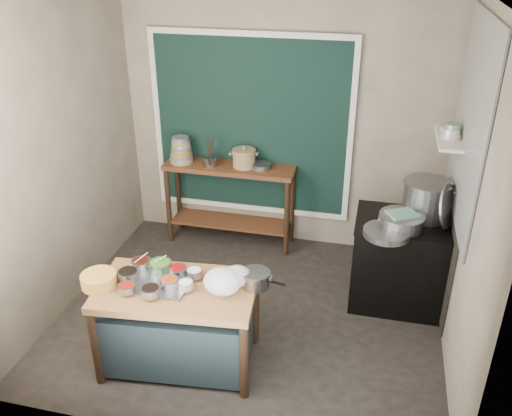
% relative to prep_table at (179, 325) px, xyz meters
% --- Properties ---
extents(floor, '(3.50, 3.00, 0.02)m').
position_rel_prep_table_xyz_m(floor, '(0.41, 0.75, -0.39)').
color(floor, '#2C2622').
rests_on(floor, ground).
extents(back_wall, '(3.50, 0.02, 2.80)m').
position_rel_prep_table_xyz_m(back_wall, '(0.41, 2.26, 1.02)').
color(back_wall, gray).
rests_on(back_wall, floor).
extents(left_wall, '(0.02, 3.00, 2.80)m').
position_rel_prep_table_xyz_m(left_wall, '(-1.35, 0.75, 1.02)').
color(left_wall, gray).
rests_on(left_wall, floor).
extents(right_wall, '(0.02, 3.00, 2.80)m').
position_rel_prep_table_xyz_m(right_wall, '(2.17, 0.75, 1.02)').
color(right_wall, gray).
rests_on(right_wall, floor).
extents(curtain_panel, '(2.10, 0.02, 1.90)m').
position_rel_prep_table_xyz_m(curtain_panel, '(0.06, 2.22, 0.98)').
color(curtain_panel, black).
rests_on(curtain_panel, back_wall).
extents(curtain_frame, '(2.22, 0.03, 2.02)m').
position_rel_prep_table_xyz_m(curtain_frame, '(0.06, 2.21, 0.98)').
color(curtain_frame, beige).
rests_on(curtain_frame, back_wall).
extents(tile_panel, '(0.02, 1.70, 1.70)m').
position_rel_prep_table_xyz_m(tile_panel, '(2.14, 1.30, 1.48)').
color(tile_panel, '#B2B2AA').
rests_on(tile_panel, right_wall).
extents(soot_patch, '(0.01, 1.30, 1.30)m').
position_rel_prep_table_xyz_m(soot_patch, '(2.15, 1.40, 0.32)').
color(soot_patch, black).
rests_on(soot_patch, right_wall).
extents(wall_shelf, '(0.22, 0.70, 0.03)m').
position_rel_prep_table_xyz_m(wall_shelf, '(2.04, 1.60, 1.23)').
color(wall_shelf, beige).
rests_on(wall_shelf, right_wall).
extents(prep_table, '(1.32, 0.84, 0.75)m').
position_rel_prep_table_xyz_m(prep_table, '(0.00, 0.00, 0.00)').
color(prep_table, '#985F37').
rests_on(prep_table, floor).
extents(back_counter, '(1.45, 0.40, 0.95)m').
position_rel_prep_table_xyz_m(back_counter, '(-0.14, 2.03, 0.10)').
color(back_counter, '#4F2B16').
rests_on(back_counter, floor).
extents(stove_block, '(0.90, 0.68, 0.85)m').
position_rel_prep_table_xyz_m(stove_block, '(1.76, 1.30, 0.05)').
color(stove_block, black).
rests_on(stove_block, floor).
extents(stove_top, '(0.92, 0.69, 0.03)m').
position_rel_prep_table_xyz_m(stove_top, '(1.76, 1.30, 0.49)').
color(stove_top, black).
rests_on(stove_top, stove_block).
extents(condiment_tray, '(0.53, 0.39, 0.02)m').
position_rel_prep_table_xyz_m(condiment_tray, '(-0.15, 0.01, 0.39)').
color(condiment_tray, gray).
rests_on(condiment_tray, prep_table).
extents(condiment_bowls, '(0.65, 0.50, 0.08)m').
position_rel_prep_table_xyz_m(condiment_bowls, '(-0.18, 0.05, 0.43)').
color(condiment_bowls, gray).
rests_on(condiment_bowls, condiment_tray).
extents(yellow_basin, '(0.32, 0.32, 0.11)m').
position_rel_prep_table_xyz_m(yellow_basin, '(-0.59, -0.12, 0.43)').
color(yellow_basin, '#CA843E').
rests_on(yellow_basin, prep_table).
extents(saucepan, '(0.28, 0.28, 0.13)m').
position_rel_prep_table_xyz_m(saucepan, '(0.60, 0.16, 0.44)').
color(saucepan, gray).
rests_on(saucepan, prep_table).
extents(plastic_bag_a, '(0.33, 0.29, 0.22)m').
position_rel_prep_table_xyz_m(plastic_bag_a, '(0.38, 0.01, 0.48)').
color(plastic_bag_a, white).
rests_on(plastic_bag_a, prep_table).
extents(plastic_bag_b, '(0.25, 0.23, 0.17)m').
position_rel_prep_table_xyz_m(plastic_bag_b, '(0.46, 0.14, 0.46)').
color(plastic_bag_b, white).
rests_on(plastic_bag_b, prep_table).
extents(bowl_stack, '(0.26, 0.26, 0.29)m').
position_rel_prep_table_xyz_m(bowl_stack, '(-0.68, 2.02, 0.70)').
color(bowl_stack, tan).
rests_on(bowl_stack, back_counter).
extents(utensil_cup, '(0.19, 0.19, 0.10)m').
position_rel_prep_table_xyz_m(utensil_cup, '(-0.34, 1.99, 0.63)').
color(utensil_cup, gray).
rests_on(utensil_cup, back_counter).
extents(ceramic_crock, '(0.31, 0.31, 0.18)m').
position_rel_prep_table_xyz_m(ceramic_crock, '(0.03, 2.04, 0.66)').
color(ceramic_crock, '#957951').
rests_on(ceramic_crock, back_counter).
extents(wide_bowl, '(0.23, 0.23, 0.06)m').
position_rel_prep_table_xyz_m(wide_bowl, '(0.22, 2.04, 0.60)').
color(wide_bowl, gray).
rests_on(wide_bowl, back_counter).
extents(stock_pot, '(0.54, 0.54, 0.35)m').
position_rel_prep_table_xyz_m(stock_pot, '(1.91, 1.43, 0.68)').
color(stock_pot, gray).
rests_on(stock_pot, stove_top).
extents(pot_lid, '(0.24, 0.42, 0.41)m').
position_rel_prep_table_xyz_m(pot_lid, '(2.08, 1.27, 0.71)').
color(pot_lid, gray).
rests_on(pot_lid, stove_top).
extents(steamer, '(0.53, 0.53, 0.13)m').
position_rel_prep_table_xyz_m(steamer, '(1.70, 1.15, 0.57)').
color(steamer, gray).
rests_on(steamer, stove_top).
extents(green_cloth, '(0.31, 0.29, 0.02)m').
position_rel_prep_table_xyz_m(green_cloth, '(1.70, 1.15, 0.65)').
color(green_cloth, '#5A9175').
rests_on(green_cloth, steamer).
extents(shallow_pan, '(0.47, 0.47, 0.05)m').
position_rel_prep_table_xyz_m(shallow_pan, '(1.58, 0.98, 0.53)').
color(shallow_pan, gray).
rests_on(shallow_pan, stove_top).
extents(shelf_bowl_stack, '(0.17, 0.17, 0.13)m').
position_rel_prep_table_xyz_m(shelf_bowl_stack, '(2.04, 1.55, 1.30)').
color(shelf_bowl_stack, silver).
rests_on(shelf_bowl_stack, wall_shelf).
extents(shelf_bowl_green, '(0.19, 0.19, 0.06)m').
position_rel_prep_table_xyz_m(shelf_bowl_green, '(2.04, 1.75, 1.27)').
color(shelf_bowl_green, gray).
rests_on(shelf_bowl_green, wall_shelf).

